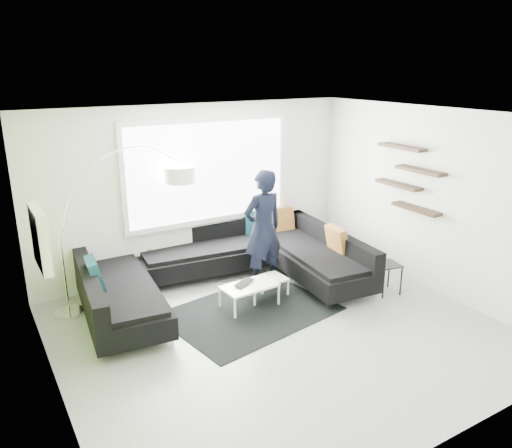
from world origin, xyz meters
The scene contains 9 objects.
ground centered at (0.00, 0.00, 0.00)m, with size 5.50×5.50×0.00m, color gray.
room_shell centered at (0.04, 0.21, 1.81)m, with size 5.54×5.04×2.82m.
sectional_sofa centered at (-0.11, 1.42, 0.39)m, with size 4.36×2.95×0.89m.
rug centered at (-0.07, 0.65, 0.01)m, with size 2.27×1.65×0.01m, color black.
coffee_table centered at (0.19, 0.89, 0.17)m, with size 1.03×0.60×0.34m, color silver.
arc_lamp centered at (-2.30, 1.93, 1.14)m, with size 2.10×0.56×2.27m, color silver, non-canonical shape.
side_table centered at (2.05, 0.13, 0.24)m, with size 0.35×0.35×0.48m, color black.
person centered at (0.59, 1.38, 0.94)m, with size 0.71×0.48×1.87m, color black.
laptop centered at (-0.01, 0.84, 0.35)m, with size 0.45×0.39×0.03m, color black.
Camera 1 is at (-3.29, -4.88, 3.36)m, focal length 35.00 mm.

